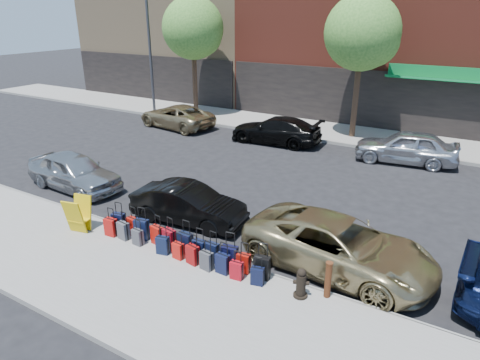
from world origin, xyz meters
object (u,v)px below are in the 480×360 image
Objects in this scene: tree_left at (195,30)px; fire_hydrant at (301,284)px; car_near_0 at (74,171)px; tree_center at (365,35)px; bollard at (328,279)px; car_far_0 at (176,116)px; suitcase_front_5 at (186,243)px; car_near_1 at (188,204)px; car_far_2 at (406,147)px; streetlight at (152,42)px; car_far_1 at (276,130)px; display_rack at (79,215)px; car_near_2 at (339,246)px.

tree_left is 9.35× the size of fire_hydrant.
tree_center is at bearing -27.89° from car_near_0.
fire_hydrant is 0.81× the size of bollard.
car_near_0 is 9.82m from car_far_0.
car_near_0 is at bearing -120.87° from tree_center.
bollard is (4.15, 0.13, 0.18)m from suitcase_front_5.
car_far_0 reaches higher than car_near_1.
car_far_2 is at bearing 92.14° from bollard.
car_near_1 reaches higher than fire_hydrant.
fire_hydrant is at bearing -78.28° from tree_center.
car_far_2 reaches higher than car_far_0.
streetlight is 11.02m from car_far_1.
car_near_0 is at bearing -26.37° from car_far_1.
car_near_1 is at bearing 33.35° from display_rack.
car_near_2 is at bearing 59.67° from fire_hydrant.
car_near_1 is 11.03m from car_far_2.
suitcase_front_5 is at bearing -2.55° from display_rack.
car_far_2 reaches higher than car_near_0.
suitcase_front_5 reaches higher than bollard.
car_far_1 is at bearing -12.13° from streetlight.
suitcase_front_5 is 1.04× the size of bollard.
tree_left is 6.60× the size of display_rack.
car_near_0 is at bearing 129.86° from display_rack.
car_far_0 is 1.08× the size of car_far_2.
car_far_2 is (13.63, -2.64, -4.65)m from tree_left.
car_far_1 reaches higher than car_near_1.
car_far_1 is at bearing -95.82° from car_far_2.
tree_left is 1.00× the size of tree_center.
car_near_1 is (-5.41, 1.69, -0.01)m from bollard.
streetlight is 8.37× the size of bollard.
suitcase_front_5 is at bearing -92.39° from tree_center.
car_near_2 is at bearing -42.51° from tree_left.
fire_hydrant is 0.15× the size of car_near_2.
suitcase_front_5 is at bearing 10.28° from car_far_1.
streetlight is 1.55× the size of car_near_2.
tree_center is 6.47m from car_far_1.
display_rack is (9.20, -14.22, -3.97)m from streetlight.
car_near_1 is at bearing 136.79° from fire_hydrant.
car_near_2 reaches higher than bollard.
bollard is 0.18× the size of car_near_2.
streetlight is 21.85m from fire_hydrant.
fire_hydrant is at bearing 25.37° from car_far_1.
suitcase_front_5 is at bearing -46.61° from streetlight.
tree_left is 0.91× the size of streetlight.
fire_hydrant is (3.00, -14.47, -4.90)m from tree_center.
streetlight reaches higher than car_far_0.
bollard is 0.20× the size of car_far_1.
car_far_0 is (-2.49, 9.50, -0.04)m from car_near_0.
tree_left is 13.65m from car_near_0.
display_rack is 0.25× the size of car_far_2.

